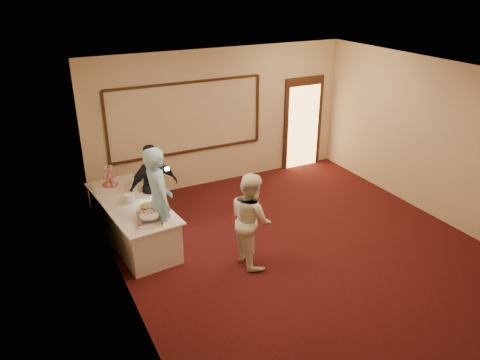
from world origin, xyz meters
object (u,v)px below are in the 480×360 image
object	(u,v)px
woman	(251,219)
guest	(154,187)
plate_stack_a	(130,198)
cupcake_stand	(109,177)
buffet_table	(133,221)
plate_stack_b	(133,187)
tart	(148,207)
pavlova_tray	(149,217)
man	(159,203)

from	to	relation	value
woman	guest	bearing A→B (deg)	30.40
plate_stack_a	cupcake_stand	bearing A→B (deg)	99.61
buffet_table	guest	distance (m)	0.73
buffet_table	plate_stack_b	bearing A→B (deg)	68.08
guest	cupcake_stand	bearing A→B (deg)	-49.24
tart	pavlova_tray	bearing A→B (deg)	-103.31
pavlova_tray	plate_stack_a	xyz separation A→B (m)	(-0.10, 0.83, -0.01)
cupcake_stand	plate_stack_b	distance (m)	0.58
plate_stack_a	plate_stack_b	distance (m)	0.43
guest	plate_stack_a	bearing A→B (deg)	21.25
man	woman	world-z (taller)	man
cupcake_stand	tart	bearing A→B (deg)	-73.96
pavlova_tray	cupcake_stand	size ratio (longest dim) A/B	1.33
buffet_table	tart	size ratio (longest dim) A/B	8.59
pavlova_tray	woman	xyz separation A→B (m)	(1.46, -0.70, -0.06)
pavlova_tray	plate_stack_b	xyz separation A→B (m)	(0.07, 1.23, 0.00)
buffet_table	man	bearing A→B (deg)	-65.76
plate_stack_b	guest	bearing A→B (deg)	-14.95
pavlova_tray	tart	distance (m)	0.48
buffet_table	woman	xyz separation A→B (m)	(1.55, -1.54, 0.40)
buffet_table	woman	size ratio (longest dim) A/B	1.58
pavlova_tray	woman	size ratio (longest dim) A/B	0.37
plate_stack_a	tart	size ratio (longest dim) A/B	0.63
tart	man	world-z (taller)	man
cupcake_stand	man	distance (m)	1.61
buffet_table	cupcake_stand	distance (m)	1.03
tart	woman	xyz separation A→B (m)	(1.35, -1.16, -0.01)
pavlova_tray	plate_stack_a	distance (m)	0.84
pavlova_tray	cupcake_stand	world-z (taller)	cupcake_stand
buffet_table	pavlova_tray	distance (m)	0.97
cupcake_stand	plate_stack_b	world-z (taller)	cupcake_stand
buffet_table	tart	distance (m)	0.60
woman	tart	bearing A→B (deg)	50.24
plate_stack_a	buffet_table	bearing A→B (deg)	35.57
guest	buffet_table	bearing A→B (deg)	21.09
tart	woman	world-z (taller)	woman
buffet_table	plate_stack_b	size ratio (longest dim) A/B	12.09
guest	pavlova_tray	bearing A→B (deg)	60.86
buffet_table	plate_stack_a	xyz separation A→B (m)	(-0.01, -0.01, 0.46)
guest	woman	bearing A→B (deg)	110.70
tart	guest	distance (m)	0.74
plate_stack_b	woman	size ratio (longest dim) A/B	0.13
plate_stack_b	tart	distance (m)	0.77
plate_stack_b	man	bearing A→B (deg)	-81.92
pavlova_tray	plate_stack_b	world-z (taller)	pavlova_tray
plate_stack_b	guest	size ratio (longest dim) A/B	0.13
man	pavlova_tray	bearing A→B (deg)	127.79
pavlova_tray	tart	xyz separation A→B (m)	(0.11, 0.46, -0.06)
cupcake_stand	woman	size ratio (longest dim) A/B	0.28
man	guest	size ratio (longest dim) A/B	1.18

